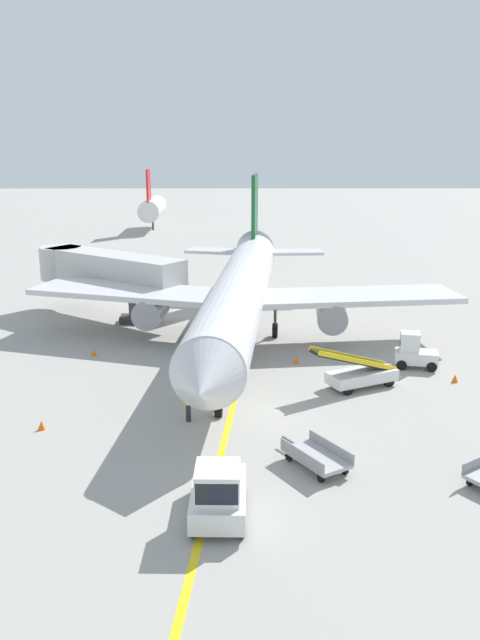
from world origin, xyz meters
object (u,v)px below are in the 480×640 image
Objects in this scene: jet_bridge at (100,270)px; safety_cone_wingtip_left at (296,360)px; safety_cone_nose_right at (94,352)px; safety_cone_nose_left at (206,350)px; belt_loader_forward_hold at (360,373)px; safety_cone_tail_area at (455,378)px; safety_cone_wingtip_right at (42,425)px; baggage_tug_near_wing at (414,352)px; ground_crew_marshaller at (188,403)px; pushback_tug at (218,493)px; baggage_cart_empty_trailing at (316,457)px; airliner at (240,292)px.

jet_bridge is 26.94× the size of safety_cone_wingtip_left.
safety_cone_nose_right is (1.28, -9.54, -3.32)m from jet_bridge.
safety_cone_nose_left is at bearing -48.22° from jet_bridge.
safety_cone_nose_left is (-8.51, 5.84, -0.56)m from belt_loader_forward_hold.
safety_cone_wingtip_right is at bearing -163.99° from safety_cone_tail_area.
baggage_tug_near_wing is 5.95× the size of safety_cone_wingtip_left.
safety_cone_tail_area is at bearing 19.81° from ground_crew_marshaller.
safety_cone_wingtip_right is (-19.24, -8.44, -0.71)m from baggage_tug_near_wing.
jet_bridge is 29.35m from pushback_tug.
jet_bridge is 27.52m from baggage_cart_empty_trailing.
ground_crew_marshaller is 6.76m from safety_cone_wingtip_right.
safety_cone_nose_right is at bearing -163.38° from airliner.
airliner is at bearing 45.98° from safety_cone_nose_left.
safety_cone_wingtip_right is (-9.21, -13.38, -3.20)m from airliner.
jet_bridge reaches higher than safety_cone_nose_right.
baggage_tug_near_wing is (20.33, -11.79, -2.62)m from jet_bridge.
ground_crew_marshaller is (7.76, -19.35, -2.63)m from jet_bridge.
jet_bridge is 2.34× the size of belt_loader_forward_hold.
jet_bridge reaches higher than baggage_tug_near_wing.
belt_loader_forward_hold is at bearing -139.57° from baggage_tug_near_wing.
safety_cone_nose_left is (-1.25, 18.60, -0.77)m from pushback_tug.
belt_loader_forward_hold is 11.49× the size of safety_cone_nose_right.
safety_cone_nose_left is 13.17m from safety_cone_wingtip_right.
safety_cone_wingtip_right is at bearing -122.31° from safety_cone_nose_left.
baggage_cart_empty_trailing reaches higher than safety_cone_nose_right.
ground_crew_marshaller is (-12.57, -7.56, -0.02)m from baggage_tug_near_wing.
safety_cone_nose_right is (-15.36, 5.40, -0.56)m from belt_loader_forward_hold.
baggage_tug_near_wing reaches higher than safety_cone_nose_left.
baggage_cart_empty_trailing is (3.86, 3.76, -0.53)m from pushback_tug.
baggage_cart_empty_trailing is 12.70m from safety_cone_wingtip_right.
safety_cone_nose_right is (-19.05, 2.25, -0.71)m from baggage_tug_near_wing.
safety_cone_wingtip_right is at bearing 137.97° from pushback_tug.
baggage_cart_empty_trailing is 8.22× the size of safety_cone_wingtip_left.
airliner is 4.48m from safety_cone_nose_left.
belt_loader_forward_hold is at bearing 69.28° from baggage_cart_empty_trailing.
baggage_cart_empty_trailing is at bearing -132.07° from safety_cone_tail_area.
jet_bridge reaches higher than safety_cone_tail_area.
baggage_tug_near_wing is 14.07m from baggage_cart_empty_trailing.
safety_cone_tail_area is at bearing 16.01° from safety_cone_wingtip_right.
baggage_cart_empty_trailing is at bearing -80.26° from airliner.
belt_loader_forward_hold is 9.62m from baggage_cart_empty_trailing.
belt_loader_forward_hold is 11.49× the size of safety_cone_wingtip_right.
belt_loader_forward_hold is 11.49× the size of safety_cone_nose_left.
pushback_tug reaches higher than baggage_cart_empty_trailing.
safety_cone_tail_area is at bearing 46.86° from pushback_tug.
jet_bridge is 17.79m from safety_cone_wingtip_left.
safety_cone_wingtip_left is 1.00× the size of safety_cone_wingtip_right.
safety_cone_tail_area is (12.62, 13.47, -0.77)m from pushback_tug.
safety_cone_wingtip_left and safety_cone_wingtip_right have the same top height.
safety_cone_nose_right is at bearing 88.97° from safety_cone_wingtip_right.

